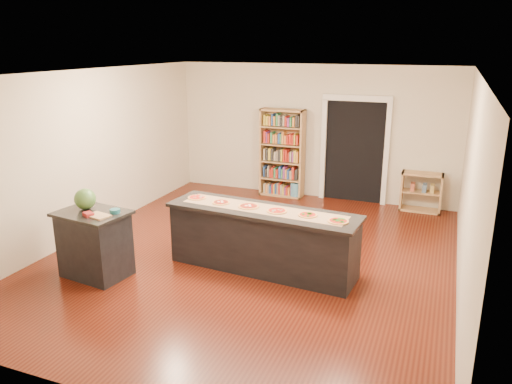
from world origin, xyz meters
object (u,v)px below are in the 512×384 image
at_px(bookshelf, 282,153).
at_px(waste_bin, 296,190).
at_px(kitchen_island, 262,239).
at_px(low_shelf, 421,192).
at_px(watermelon, 85,199).
at_px(side_counter, 95,244).

bearing_deg(bookshelf, waste_bin, -9.21).
bearing_deg(waste_bin, kitchen_island, -80.67).
xyz_separation_m(low_shelf, watermelon, (-4.27, -4.61, 0.72)).
xyz_separation_m(side_counter, watermelon, (-0.16, 0.08, 0.62)).
xyz_separation_m(kitchen_island, bookshelf, (-0.92, 3.63, 0.47)).
height_order(low_shelf, waste_bin, low_shelf).
height_order(side_counter, waste_bin, side_counter).
bearing_deg(waste_bin, watermelon, -110.60).
relative_size(side_counter, low_shelf, 1.24).
relative_size(kitchen_island, low_shelf, 3.62).
height_order(bookshelf, low_shelf, bookshelf).
distance_m(side_counter, waste_bin, 4.89).
height_order(side_counter, low_shelf, side_counter).
height_order(waste_bin, watermelon, watermelon).
height_order(bookshelf, watermelon, bookshelf).
bearing_deg(side_counter, kitchen_island, 33.61).
bearing_deg(low_shelf, watermelon, -132.83).
bearing_deg(low_shelf, side_counter, -131.30).
relative_size(low_shelf, waste_bin, 2.38).
distance_m(kitchen_island, low_shelf, 4.13).
bearing_deg(low_shelf, kitchen_island, -118.48).
bearing_deg(watermelon, low_shelf, 47.17).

